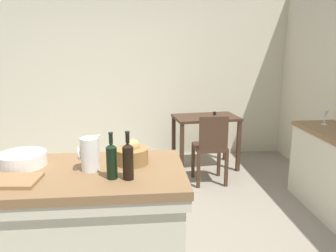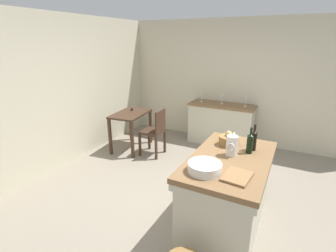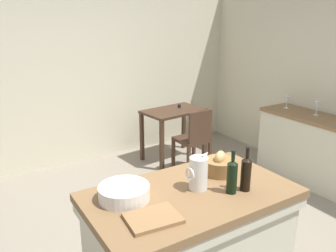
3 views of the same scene
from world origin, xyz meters
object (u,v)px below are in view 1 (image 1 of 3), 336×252
bread_basket (132,155)px  wine_bottle_amber (112,160)px  wooden_chair (211,146)px  wine_bottle_dark (128,160)px  island_table (85,224)px  writing_desk (206,125)px  wine_glass_middle (325,115)px  wash_bowl (22,159)px  cutting_board (14,181)px  pitcher (90,154)px

bread_basket → wine_bottle_amber: size_ratio=0.77×
wooden_chair → wine_bottle_dark: wine_bottle_dark is taller
island_table → writing_desk: bearing=59.7°
wine_bottle_amber → writing_desk: bearing=65.3°
wine_bottle_dark → wine_bottle_amber: size_ratio=1.03×
bread_basket → wine_bottle_amber: 0.31m
wine_bottle_amber → wine_glass_middle: size_ratio=1.91×
wine_bottle_dark → wine_bottle_amber: 0.11m
wine_bottle_dark → island_table: bearing=151.7°
island_table → writing_desk: island_table is taller
wash_bowl → bread_basket: 0.80m
wooden_chair → writing_desk: bearing=84.9°
wine_bottle_amber → wine_glass_middle: 2.72m
bread_basket → cutting_board: (-0.76, -0.29, -0.06)m
island_table → wooden_chair: size_ratio=1.59×
writing_desk → wine_bottle_dark: bearing=-112.4°
wine_glass_middle → island_table: bearing=-153.1°
bread_basket → writing_desk: bearing=65.4°
wine_bottle_dark → wine_bottle_amber: bearing=167.9°
wine_bottle_amber → wine_glass_middle: (2.31, 1.44, -0.04)m
writing_desk → pitcher: 2.74m
island_table → wine_glass_middle: wine_glass_middle is taller
island_table → wash_bowl: 0.66m
island_table → wooden_chair: (1.34, 1.78, 0.02)m
bread_basket → wine_glass_middle: 2.47m
wine_glass_middle → cutting_board: bearing=-153.7°
cutting_board → wine_glass_middle: 3.28m
wash_bowl → bread_basket: (0.80, -0.03, 0.02)m
island_table → bread_basket: (0.36, 0.12, 0.48)m
wine_bottle_amber → wash_bowl: bearing=155.2°
wooden_chair → pitcher: bearing=-125.7°
wooden_chair → wine_bottle_dark: 2.27m
wash_bowl → bread_basket: bearing=-2.2°
cutting_board → wine_bottle_amber: size_ratio=1.00×
wash_bowl → wine_glass_middle: wine_glass_middle is taller
writing_desk → cutting_board: cutting_board is taller
wash_bowl → cutting_board: bearing=-82.8°
cutting_board → wine_glass_middle: bearing=26.3°
wine_bottle_amber → bread_basket: bearing=65.2°
writing_desk → wash_bowl: (-1.83, -2.23, 0.31)m
wooden_chair → wine_bottle_amber: bearing=-119.8°
writing_desk → bread_basket: (-1.04, -2.26, 0.33)m
cutting_board → wine_bottle_amber: (0.63, 0.01, 0.12)m
cutting_board → wine_glass_middle: wine_glass_middle is taller
cutting_board → wine_bottle_dark: (0.74, -0.01, 0.12)m
pitcher → wash_bowl: bearing=164.5°
wooden_chair → wine_bottle_dark: size_ratio=2.82×
island_table → pitcher: size_ratio=5.23×
cutting_board → wash_bowl: bearing=97.2°
wine_bottle_dark → wooden_chair: bearing=62.9°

